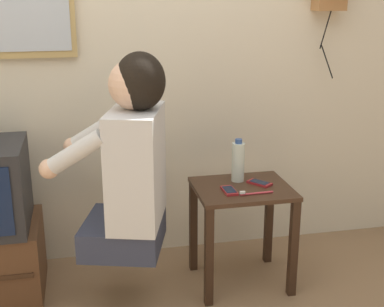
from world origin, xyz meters
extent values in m
cube|color=beige|center=(0.00, 1.03, 1.27)|extent=(6.80, 0.05, 2.55)
cube|color=#382316|center=(0.47, 0.54, 0.53)|extent=(0.48, 0.41, 0.02)
cube|color=black|center=(0.25, 0.36, 0.26)|extent=(0.04, 0.04, 0.52)
cube|color=black|center=(0.68, 0.36, 0.26)|extent=(0.04, 0.04, 0.52)
cube|color=black|center=(0.25, 0.72, 0.26)|extent=(0.04, 0.04, 0.52)
cube|color=black|center=(0.68, 0.72, 0.26)|extent=(0.04, 0.04, 0.52)
cube|color=#2D3347|center=(-0.15, 0.45, 0.38)|extent=(0.45, 0.47, 0.14)
cube|color=silver|center=(-0.08, 0.43, 0.72)|extent=(0.33, 0.45, 0.54)
sphere|color=#DBAD8E|center=(-0.08, 0.43, 1.10)|extent=(0.22, 0.22, 0.22)
ellipsoid|color=black|center=(-0.05, 0.42, 1.12)|extent=(0.28, 0.29, 0.26)
cylinder|color=silver|center=(-0.35, 0.33, 0.83)|extent=(0.29, 0.15, 0.21)
cylinder|color=silver|center=(-0.25, 0.66, 0.83)|extent=(0.29, 0.15, 0.21)
sphere|color=#DBAD8E|center=(-0.46, 0.36, 0.76)|extent=(0.09, 0.09, 0.09)
sphere|color=#DBAD8E|center=(-0.37, 0.70, 0.76)|extent=(0.09, 0.09, 0.09)
cylinder|color=black|center=(1.05, 0.93, 1.29)|extent=(0.04, 0.04, 0.22)
cylinder|color=black|center=(1.07, 0.94, 1.11)|extent=(0.07, 0.06, 0.19)
cube|color=maroon|center=(0.38, 0.49, 0.54)|extent=(0.06, 0.13, 0.01)
cube|color=black|center=(0.38, 0.49, 0.55)|extent=(0.05, 0.10, 0.00)
cube|color=maroon|center=(0.56, 0.56, 0.54)|extent=(0.12, 0.13, 0.01)
cube|color=black|center=(0.56, 0.56, 0.55)|extent=(0.10, 0.11, 0.00)
cylinder|color=silver|center=(0.47, 0.64, 0.64)|extent=(0.07, 0.07, 0.20)
cylinder|color=#2D4C8C|center=(0.47, 0.64, 0.75)|extent=(0.04, 0.04, 0.02)
cylinder|color=#D83F4C|center=(0.50, 0.43, 0.54)|extent=(0.17, 0.02, 0.01)
cube|color=white|center=(0.43, 0.43, 0.55)|extent=(0.03, 0.01, 0.01)
camera|label=1|loc=(-0.31, -1.89, 1.50)|focal=50.00mm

